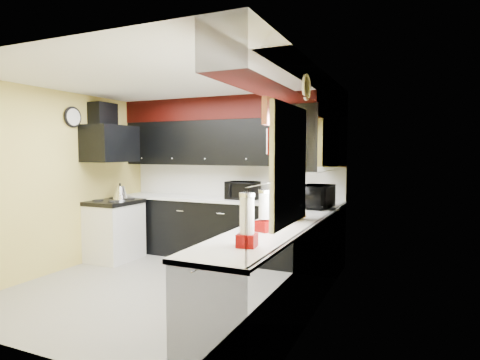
{
  "coord_description": "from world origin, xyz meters",
  "views": [
    {
      "loc": [
        2.74,
        -4.01,
        1.65
      ],
      "look_at": [
        0.64,
        0.68,
        1.3
      ],
      "focal_mm": 30.0,
      "sensor_mm": 36.0,
      "label": 1
    }
  ],
  "objects_px": {
    "utensil_crock": "(291,197)",
    "knife_block": "(293,193)",
    "microwave": "(316,196)",
    "toaster_oven": "(242,190)",
    "kettle": "(120,193)"
  },
  "relations": [
    {
      "from": "knife_block",
      "to": "kettle",
      "type": "height_order",
      "value": "knife_block"
    },
    {
      "from": "knife_block",
      "to": "toaster_oven",
      "type": "bearing_deg",
      "value": -177.96
    },
    {
      "from": "utensil_crock",
      "to": "microwave",
      "type": "bearing_deg",
      "value": -43.64
    },
    {
      "from": "microwave",
      "to": "kettle",
      "type": "xyz_separation_m",
      "value": [
        -3.05,
        -0.14,
        -0.06
      ]
    },
    {
      "from": "microwave",
      "to": "utensil_crock",
      "type": "height_order",
      "value": "microwave"
    },
    {
      "from": "toaster_oven",
      "to": "microwave",
      "type": "bearing_deg",
      "value": -18.33
    },
    {
      "from": "microwave",
      "to": "utensil_crock",
      "type": "relative_size",
      "value": 3.61
    },
    {
      "from": "knife_block",
      "to": "kettle",
      "type": "xyz_separation_m",
      "value": [
        -2.61,
        -0.62,
        -0.04
      ]
    },
    {
      "from": "microwave",
      "to": "knife_block",
      "type": "relative_size",
      "value": 2.14
    },
    {
      "from": "utensil_crock",
      "to": "knife_block",
      "type": "height_order",
      "value": "knife_block"
    },
    {
      "from": "toaster_oven",
      "to": "kettle",
      "type": "bearing_deg",
      "value": -158.12
    },
    {
      "from": "utensil_crock",
      "to": "toaster_oven",
      "type": "bearing_deg",
      "value": 176.09
    },
    {
      "from": "toaster_oven",
      "to": "utensil_crock",
      "type": "xyz_separation_m",
      "value": [
        0.79,
        -0.05,
        -0.06
      ]
    },
    {
      "from": "utensil_crock",
      "to": "knife_block",
      "type": "bearing_deg",
      "value": 81.07
    },
    {
      "from": "microwave",
      "to": "kettle",
      "type": "distance_m",
      "value": 3.05
    }
  ]
}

